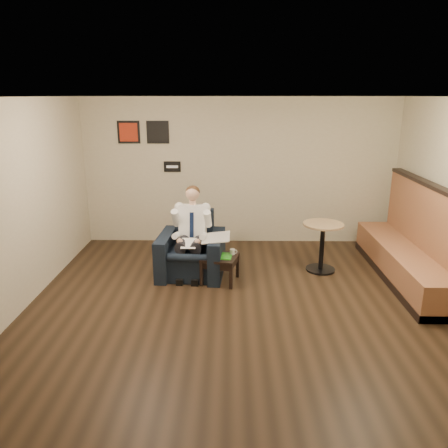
{
  "coord_description": "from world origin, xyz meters",
  "views": [
    {
      "loc": [
        -0.18,
        -5.34,
        2.82
      ],
      "look_at": [
        -0.28,
        1.2,
        0.88
      ],
      "focal_mm": 35.0,
      "sensor_mm": 36.0,
      "label": 1
    }
  ],
  "objects_px": {
    "seated_man": "(190,237)",
    "coffee_mug": "(232,252)",
    "side_table": "(220,269)",
    "green_folder": "(218,256)",
    "banquette": "(408,233)",
    "armchair": "(191,245)",
    "smartphone": "(225,253)",
    "cafe_table": "(322,247)"
  },
  "relations": [
    {
      "from": "green_folder",
      "to": "cafe_table",
      "type": "height_order",
      "value": "cafe_table"
    },
    {
      "from": "armchair",
      "to": "cafe_table",
      "type": "bearing_deg",
      "value": 8.86
    },
    {
      "from": "armchair",
      "to": "seated_man",
      "type": "height_order",
      "value": "seated_man"
    },
    {
      "from": "cafe_table",
      "to": "smartphone",
      "type": "bearing_deg",
      "value": -167.89
    },
    {
      "from": "seated_man",
      "to": "cafe_table",
      "type": "bearing_deg",
      "value": 12.23
    },
    {
      "from": "seated_man",
      "to": "side_table",
      "type": "bearing_deg",
      "value": -15.0
    },
    {
      "from": "side_table",
      "to": "cafe_table",
      "type": "relative_size",
      "value": 0.64
    },
    {
      "from": "side_table",
      "to": "banquette",
      "type": "xyz_separation_m",
      "value": [
        2.93,
        0.17,
        0.54
      ]
    },
    {
      "from": "armchair",
      "to": "banquette",
      "type": "xyz_separation_m",
      "value": [
        3.4,
        -0.13,
        0.26
      ]
    },
    {
      "from": "armchair",
      "to": "cafe_table",
      "type": "relative_size",
      "value": 1.25
    },
    {
      "from": "side_table",
      "to": "banquette",
      "type": "bearing_deg",
      "value": 3.31
    },
    {
      "from": "coffee_mug",
      "to": "banquette",
      "type": "bearing_deg",
      "value": 2.06
    },
    {
      "from": "green_folder",
      "to": "cafe_table",
      "type": "distance_m",
      "value": 1.77
    },
    {
      "from": "smartphone",
      "to": "armchair",
      "type": "bearing_deg",
      "value": -172.46
    },
    {
      "from": "banquette",
      "to": "side_table",
      "type": "bearing_deg",
      "value": -176.69
    },
    {
      "from": "coffee_mug",
      "to": "smartphone",
      "type": "bearing_deg",
      "value": 149.39
    },
    {
      "from": "side_table",
      "to": "green_folder",
      "type": "xyz_separation_m",
      "value": [
        -0.03,
        -0.01,
        0.22
      ]
    },
    {
      "from": "armchair",
      "to": "smartphone",
      "type": "xyz_separation_m",
      "value": [
        0.55,
        -0.16,
        -0.07
      ]
    },
    {
      "from": "cafe_table",
      "to": "side_table",
      "type": "bearing_deg",
      "value": -164.07
    },
    {
      "from": "green_folder",
      "to": "smartphone",
      "type": "bearing_deg",
      "value": 52.53
    },
    {
      "from": "coffee_mug",
      "to": "side_table",
      "type": "bearing_deg",
      "value": -159.82
    },
    {
      "from": "armchair",
      "to": "seated_man",
      "type": "distance_m",
      "value": 0.22
    },
    {
      "from": "coffee_mug",
      "to": "cafe_table",
      "type": "xyz_separation_m",
      "value": [
        1.48,
        0.41,
        -0.06
      ]
    },
    {
      "from": "side_table",
      "to": "coffee_mug",
      "type": "xyz_separation_m",
      "value": [
        0.19,
        0.07,
        0.26
      ]
    },
    {
      "from": "armchair",
      "to": "coffee_mug",
      "type": "bearing_deg",
      "value": -14.66
    },
    {
      "from": "side_table",
      "to": "banquette",
      "type": "height_order",
      "value": "banquette"
    },
    {
      "from": "coffee_mug",
      "to": "banquette",
      "type": "relative_size",
      "value": 0.03
    },
    {
      "from": "smartphone",
      "to": "banquette",
      "type": "bearing_deg",
      "value": 24.17
    },
    {
      "from": "coffee_mug",
      "to": "smartphone",
      "type": "height_order",
      "value": "coffee_mug"
    },
    {
      "from": "green_folder",
      "to": "side_table",
      "type": "bearing_deg",
      "value": 20.18
    },
    {
      "from": "armchair",
      "to": "green_folder",
      "type": "xyz_separation_m",
      "value": [
        0.44,
        -0.31,
        -0.07
      ]
    },
    {
      "from": "seated_man",
      "to": "coffee_mug",
      "type": "height_order",
      "value": "seated_man"
    },
    {
      "from": "seated_man",
      "to": "coffee_mug",
      "type": "xyz_separation_m",
      "value": [
        0.67,
        -0.09,
        -0.21
      ]
    },
    {
      "from": "seated_man",
      "to": "banquette",
      "type": "distance_m",
      "value": 3.41
    },
    {
      "from": "cafe_table",
      "to": "armchair",
      "type": "bearing_deg",
      "value": -175.11
    },
    {
      "from": "armchair",
      "to": "seated_man",
      "type": "xyz_separation_m",
      "value": [
        -0.01,
        -0.13,
        0.18
      ]
    },
    {
      "from": "side_table",
      "to": "banquette",
      "type": "distance_m",
      "value": 2.98
    },
    {
      "from": "green_folder",
      "to": "cafe_table",
      "type": "relative_size",
      "value": 0.52
    },
    {
      "from": "seated_man",
      "to": "banquette",
      "type": "bearing_deg",
      "value": 4.04
    },
    {
      "from": "seated_man",
      "to": "smartphone",
      "type": "height_order",
      "value": "seated_man"
    },
    {
      "from": "seated_man",
      "to": "green_folder",
      "type": "relative_size",
      "value": 3.19
    },
    {
      "from": "green_folder",
      "to": "coffee_mug",
      "type": "distance_m",
      "value": 0.24
    }
  ]
}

